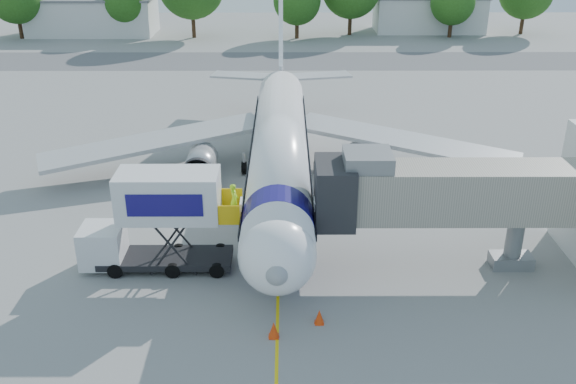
{
  "coord_description": "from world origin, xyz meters",
  "views": [
    {
      "loc": [
        0.39,
        -36.78,
        17.93
      ],
      "look_at": [
        0.53,
        -4.3,
        3.2
      ],
      "focal_mm": 40.0,
      "sensor_mm": 36.0,
      "label": 1
    }
  ],
  "objects_px": {
    "aircraft": "(280,144)",
    "ground_tug": "(231,354)",
    "catering_hiloader": "(158,221)",
    "jet_bridge": "(434,193)"
  },
  "relations": [
    {
      "from": "aircraft",
      "to": "catering_hiloader",
      "type": "xyz_separation_m",
      "value": [
        -6.27,
        -11.12,
        -0.19
      ]
    },
    {
      "from": "aircraft",
      "to": "ground_tug",
      "type": "bearing_deg",
      "value": -95.67
    },
    {
      "from": "ground_tug",
      "to": "catering_hiloader",
      "type": "bearing_deg",
      "value": 132.5
    },
    {
      "from": "jet_bridge",
      "to": "ground_tug",
      "type": "relative_size",
      "value": 3.95
    },
    {
      "from": "aircraft",
      "to": "catering_hiloader",
      "type": "relative_size",
      "value": 4.44
    },
    {
      "from": "aircraft",
      "to": "catering_hiloader",
      "type": "bearing_deg",
      "value": -119.39
    },
    {
      "from": "catering_hiloader",
      "to": "ground_tug",
      "type": "xyz_separation_m",
      "value": [
        4.35,
        -8.15,
        -2.09
      ]
    },
    {
      "from": "aircraft",
      "to": "ground_tug",
      "type": "xyz_separation_m",
      "value": [
        -1.91,
        -19.28,
        -2.27
      ]
    },
    {
      "from": "ground_tug",
      "to": "jet_bridge",
      "type": "bearing_deg",
      "value": 53.85
    },
    {
      "from": "jet_bridge",
      "to": "catering_hiloader",
      "type": "relative_size",
      "value": 1.64
    }
  ]
}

